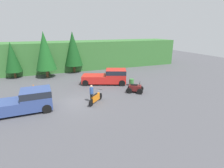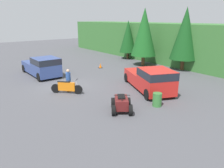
# 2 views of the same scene
# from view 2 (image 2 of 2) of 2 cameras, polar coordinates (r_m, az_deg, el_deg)

# --- Properties ---
(ground_plane) EXTENTS (80.00, 80.00, 0.00)m
(ground_plane) POSITION_cam_2_polar(r_m,az_deg,el_deg) (18.63, -12.19, -0.52)
(ground_plane) COLOR #4C4C51
(hillside_backdrop) EXTENTS (44.00, 6.00, 4.82)m
(hillside_backdrop) POSITION_cam_2_polar(r_m,az_deg,el_deg) (28.49, 18.57, 9.87)
(hillside_backdrop) COLOR #387033
(hillside_backdrop) RESTS_ON ground_plane
(tree_left) EXTENTS (2.28, 2.28, 5.19)m
(tree_left) POSITION_cam_2_polar(r_m,az_deg,el_deg) (30.37, 4.22, 12.28)
(tree_left) COLOR brown
(tree_left) RESTS_ON ground_plane
(tree_mid_left) EXTENTS (2.91, 2.91, 6.60)m
(tree_mid_left) POSITION_cam_2_polar(r_m,az_deg,el_deg) (26.11, 8.40, 13.25)
(tree_mid_left) COLOR brown
(tree_mid_left) RESTS_ON ground_plane
(tree_mid_right) EXTENTS (2.90, 2.90, 6.58)m
(tree_mid_right) POSITION_cam_2_polar(r_m,az_deg,el_deg) (24.67, 18.55, 12.35)
(tree_mid_right) COLOR brown
(tree_mid_right) RESTS_ON ground_plane
(pickup_truck_red) EXTENTS (6.01, 4.08, 1.91)m
(pickup_truck_red) POSITION_cam_2_polar(r_m,az_deg,el_deg) (16.96, 10.10, 1.41)
(pickup_truck_red) COLOR red
(pickup_truck_red) RESTS_ON ground_plane
(pickup_truck_second) EXTENTS (5.48, 2.32, 1.91)m
(pickup_truck_second) POSITION_cam_2_polar(r_m,az_deg,el_deg) (22.24, -17.69, 4.53)
(pickup_truck_second) COLOR #334784
(pickup_truck_second) RESTS_ON ground_plane
(dirt_bike) EXTENTS (1.82, 1.77, 1.13)m
(dirt_bike) POSITION_cam_2_polar(r_m,az_deg,el_deg) (16.66, -11.77, -0.86)
(dirt_bike) COLOR black
(dirt_bike) RESTS_ON ground_plane
(quad_atv) EXTENTS (2.20, 2.04, 1.21)m
(quad_atv) POSITION_cam_2_polar(r_m,az_deg,el_deg) (13.27, 2.46, -5.16)
(quad_atv) COLOR black
(quad_atv) RESTS_ON ground_plane
(rider_person) EXTENTS (0.48, 0.48, 1.75)m
(rider_person) POSITION_cam_2_polar(r_m,az_deg,el_deg) (16.93, -11.33, 1.13)
(rider_person) COLOR black
(rider_person) RESTS_ON ground_plane
(traffic_cone) EXTENTS (0.42, 0.42, 0.55)m
(traffic_cone) POSITION_cam_2_polar(r_m,az_deg,el_deg) (24.88, -3.04, 4.78)
(traffic_cone) COLOR black
(traffic_cone) RESTS_ON ground_plane
(steel_barrel) EXTENTS (0.58, 0.58, 0.88)m
(steel_barrel) POSITION_cam_2_polar(r_m,az_deg,el_deg) (14.28, 11.71, -4.01)
(steel_barrel) COLOR #387A38
(steel_barrel) RESTS_ON ground_plane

